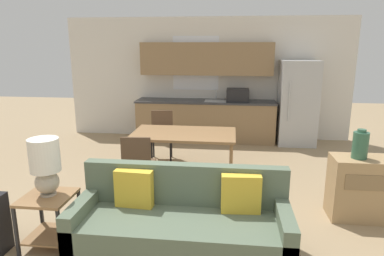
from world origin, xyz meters
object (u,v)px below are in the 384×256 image
(table_lamp, at_px, (45,164))
(vase, at_px, (360,145))
(dining_chair_near_left, at_px, (138,162))
(dining_table, at_px, (184,136))
(refrigerator, at_px, (297,103))
(couch, at_px, (182,221))
(side_table, at_px, (49,212))
(dining_chair_far_left, at_px, (162,132))
(credenza, at_px, (371,189))

(table_lamp, distance_m, vase, 3.54)
(vase, distance_m, dining_chair_near_left, 2.83)
(dining_table, bearing_deg, table_lamp, -118.25)
(refrigerator, relative_size, table_lamp, 2.94)
(refrigerator, bearing_deg, couch, -113.56)
(side_table, height_order, vase, vase)
(couch, height_order, vase, vase)
(dining_chair_near_left, bearing_deg, side_table, 60.02)
(refrigerator, height_order, side_table, refrigerator)
(couch, bearing_deg, dining_table, 97.46)
(dining_chair_near_left, relative_size, dining_chair_far_left, 1.00)
(refrigerator, height_order, table_lamp, refrigerator)
(credenza, xyz_separation_m, dining_chair_near_left, (-2.98, 0.26, 0.12))
(dining_chair_far_left, bearing_deg, vase, -42.33)
(side_table, bearing_deg, dining_chair_far_left, 78.60)
(side_table, bearing_deg, dining_table, 62.13)
(credenza, xyz_separation_m, dining_chair_far_left, (-3.00, 1.94, 0.12))
(table_lamp, xyz_separation_m, credenza, (3.59, 1.00, -0.52))
(credenza, bearing_deg, couch, -156.22)
(refrigerator, height_order, vase, refrigerator)
(table_lamp, height_order, vase, table_lamp)
(dining_chair_far_left, bearing_deg, dining_table, -64.72)
(table_lamp, height_order, dining_chair_near_left, table_lamp)
(vase, bearing_deg, table_lamp, -163.89)
(refrigerator, relative_size, credenza, 1.84)
(credenza, height_order, vase, vase)
(dining_chair_near_left, bearing_deg, refrigerator, -135.51)
(side_table, height_order, credenza, credenza)
(vase, bearing_deg, couch, -154.53)
(credenza, height_order, dining_chair_far_left, dining_chair_far_left)
(dining_table, distance_m, vase, 2.55)
(side_table, distance_m, table_lamp, 0.53)
(dining_table, bearing_deg, couch, -82.54)
(couch, bearing_deg, vase, 25.47)
(couch, height_order, side_table, couch)
(dining_table, distance_m, table_lamp, 2.40)
(couch, distance_m, dining_chair_near_left, 1.46)
(dining_table, height_order, side_table, dining_table)
(refrigerator, relative_size, vase, 5.05)
(credenza, bearing_deg, dining_table, 155.76)
(vase, height_order, dining_chair_far_left, vase)
(vase, distance_m, dining_chair_far_left, 3.44)
(dining_chair_far_left, bearing_deg, side_table, -108.93)
(table_lamp, relative_size, credenza, 0.63)
(dining_table, relative_size, side_table, 2.87)
(table_lamp, distance_m, dining_chair_near_left, 1.45)
(refrigerator, height_order, dining_chair_near_left, refrigerator)
(dining_table, height_order, vase, vase)
(refrigerator, xyz_separation_m, dining_table, (-2.13, -2.19, -0.21))
(couch, bearing_deg, side_table, -177.44)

